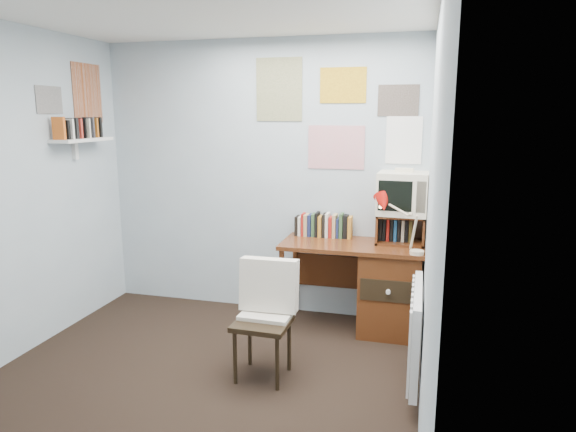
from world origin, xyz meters
name	(u,v)px	position (x,y,z in m)	size (l,w,h in m)	color
ground	(181,402)	(0.00, 0.00, 0.00)	(3.50, 3.50, 0.00)	black
back_wall	(261,179)	(0.00, 1.75, 1.25)	(3.00, 0.02, 2.50)	#B0C0C9
right_wall	(430,228)	(1.50, 0.00, 1.25)	(0.02, 3.50, 2.50)	#B0C0C9
desk	(383,286)	(1.17, 1.48, 0.41)	(1.20, 0.55, 0.76)	#5B2D14
desk_chair	(262,323)	(0.42, 0.46, 0.40)	(0.41, 0.39, 0.81)	black
desk_lamp	(418,229)	(1.43, 1.26, 0.96)	(0.28, 0.24, 0.40)	red
tv_riser	(401,229)	(1.29, 1.59, 0.89)	(0.40, 0.30, 0.25)	#5B2D14
crt_tv	(404,191)	(1.30, 1.61, 1.20)	(0.41, 0.38, 0.39)	#EFE5C8
book_row	(329,225)	(0.66, 1.66, 0.87)	(0.60, 0.14, 0.22)	#5B2D14
radiator	(416,332)	(1.46, 0.55, 0.42)	(0.09, 0.80, 0.60)	white
wall_shelf	(82,140)	(-1.40, 1.10, 1.62)	(0.20, 0.62, 0.24)	white
posters_back	(337,113)	(0.70, 1.74, 1.85)	(1.20, 0.01, 0.90)	white
posters_left	(69,95)	(-1.49, 1.10, 2.00)	(0.01, 0.70, 0.60)	white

